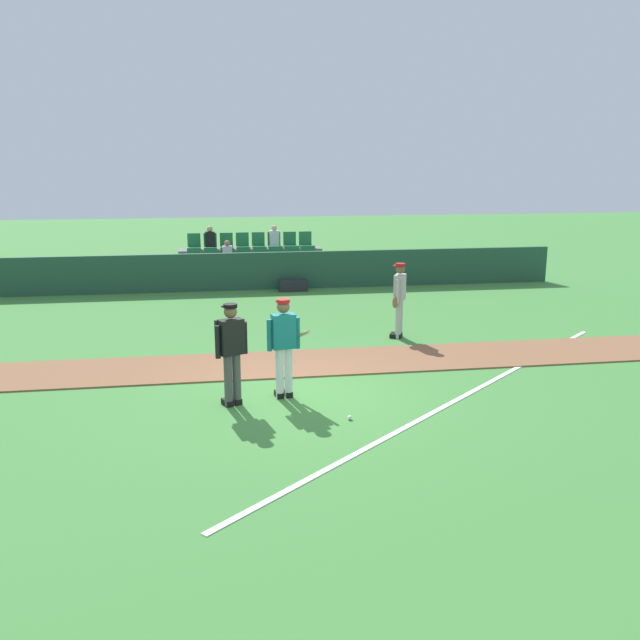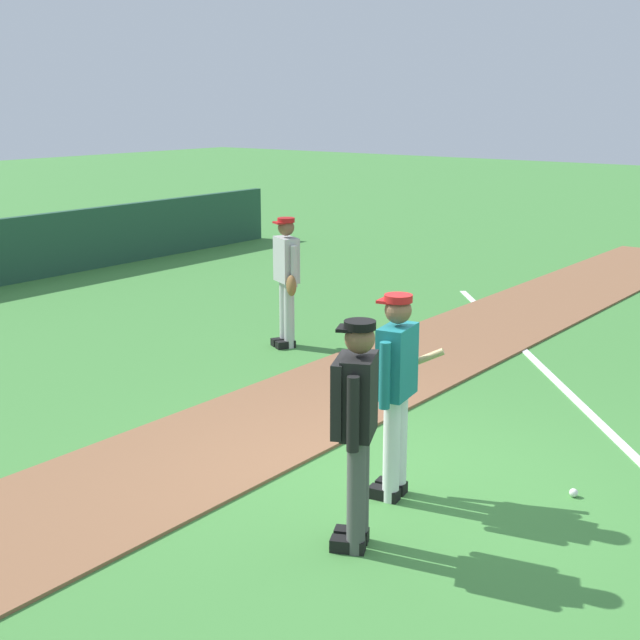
# 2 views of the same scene
# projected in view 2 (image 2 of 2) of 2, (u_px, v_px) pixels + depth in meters

# --- Properties ---
(ground_plane) EXTENTS (80.00, 80.00, 0.00)m
(ground_plane) POSITION_uv_depth(u_px,v_px,m) (396.00, 488.00, 7.70)
(ground_plane) COLOR #42843A
(infield_dirt_path) EXTENTS (28.00, 1.89, 0.03)m
(infield_dirt_path) POSITION_uv_depth(u_px,v_px,m) (235.00, 437.00, 8.81)
(infield_dirt_path) COLOR brown
(infield_dirt_path) RESTS_ON ground
(foul_line_chalk) EXTENTS (9.13, 7.94, 0.01)m
(foul_line_chalk) POSITION_uv_depth(u_px,v_px,m) (582.00, 406.00, 9.71)
(foul_line_chalk) COLOR white
(foul_line_chalk) RESTS_ON ground
(batter_teal_jersey) EXTENTS (0.73, 0.74, 1.76)m
(batter_teal_jersey) POSITION_uv_depth(u_px,v_px,m) (396.00, 388.00, 7.29)
(batter_teal_jersey) COLOR white
(batter_teal_jersey) RESTS_ON ground
(umpire_home_plate) EXTENTS (0.54, 0.43, 1.76)m
(umpire_home_plate) POSITION_uv_depth(u_px,v_px,m) (356.00, 422.00, 6.44)
(umpire_home_plate) COLOR #4C4C4C
(umpire_home_plate) RESTS_ON ground
(runner_grey_jersey) EXTENTS (0.45, 0.60, 1.76)m
(runner_grey_jersey) POSITION_uv_depth(u_px,v_px,m) (287.00, 277.00, 11.86)
(runner_grey_jersey) COLOR #B2B2B2
(runner_grey_jersey) RESTS_ON ground
(baseball) EXTENTS (0.07, 0.07, 0.07)m
(baseball) POSITION_uv_depth(u_px,v_px,m) (574.00, 493.00, 7.51)
(baseball) COLOR white
(baseball) RESTS_ON ground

